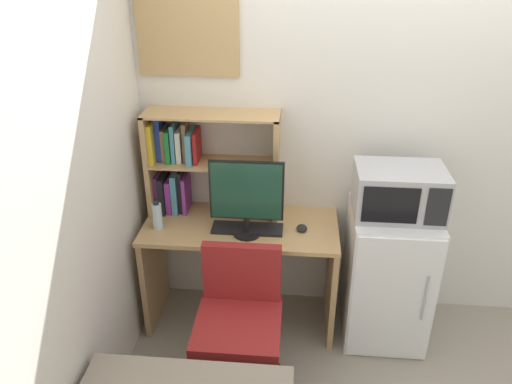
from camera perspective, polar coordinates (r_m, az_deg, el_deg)
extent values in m
cube|color=silver|center=(3.32, 22.45, 6.23)|extent=(6.40, 0.04, 2.60)
cube|color=silver|center=(2.01, -26.76, -8.30)|extent=(0.04, 4.40, 2.60)
cube|color=tan|center=(3.16, -1.77, -3.97)|extent=(1.23, 0.55, 0.03)
cube|color=tan|center=(3.48, -11.57, -8.77)|extent=(0.04, 0.50, 0.73)
cube|color=tan|center=(3.36, 8.60, -9.91)|extent=(0.04, 0.50, 0.73)
cube|color=tan|center=(3.24, -11.88, 3.31)|extent=(0.03, 0.25, 0.68)
cube|color=tan|center=(3.11, 2.35, 2.85)|extent=(0.03, 0.25, 0.68)
cube|color=tan|center=(3.03, -5.15, 8.85)|extent=(0.83, 0.25, 0.01)
cube|color=tan|center=(3.15, -4.92, 3.31)|extent=(0.77, 0.25, 0.01)
cube|color=purple|center=(3.35, -10.95, 0.13)|extent=(0.02, 0.17, 0.25)
cube|color=black|center=(3.33, -10.42, 0.02)|extent=(0.04, 0.21, 0.25)
cube|color=purple|center=(3.33, -9.69, -0.15)|extent=(0.04, 0.19, 0.23)
cube|color=teal|center=(3.31, -9.04, 0.15)|extent=(0.04, 0.19, 0.27)
cube|color=black|center=(3.30, -8.39, 0.33)|extent=(0.03, 0.17, 0.29)
cube|color=purple|center=(3.30, -7.95, -0.05)|extent=(0.02, 0.19, 0.25)
cube|color=gold|center=(3.19, -11.54, 5.79)|extent=(0.03, 0.21, 0.25)
cube|color=navy|center=(3.20, -10.89, 6.14)|extent=(0.03, 0.14, 0.28)
cube|color=brown|center=(3.20, -10.32, 5.50)|extent=(0.02, 0.15, 0.21)
cube|color=#197233|center=(3.18, -9.78, 5.45)|extent=(0.03, 0.18, 0.21)
cube|color=teal|center=(3.17, -9.23, 5.74)|extent=(0.02, 0.17, 0.24)
cube|color=silver|center=(3.17, -8.62, 5.41)|extent=(0.03, 0.16, 0.20)
cube|color=brown|center=(3.16, -7.97, 5.83)|extent=(0.02, 0.14, 0.25)
cube|color=teal|center=(3.14, -7.39, 5.27)|extent=(0.03, 0.22, 0.20)
cube|color=#B21E1E|center=(3.15, -6.76, 5.33)|extent=(0.02, 0.18, 0.20)
cylinder|color=black|center=(3.05, -1.06, -4.73)|extent=(0.17, 0.17, 0.02)
cylinder|color=black|center=(3.02, -1.07, -3.75)|extent=(0.04, 0.04, 0.10)
cube|color=black|center=(2.91, -1.10, 0.16)|extent=(0.44, 0.01, 0.38)
cube|color=#193D2D|center=(2.91, -1.11, 0.12)|extent=(0.42, 0.02, 0.35)
cube|color=black|center=(3.09, -0.99, -4.21)|extent=(0.44, 0.14, 0.02)
ellipsoid|color=black|center=(3.10, 5.27, -4.13)|extent=(0.07, 0.09, 0.03)
cylinder|color=silver|center=(3.13, -11.21, -2.74)|extent=(0.06, 0.06, 0.17)
cylinder|color=black|center=(3.09, -11.37, -1.21)|extent=(0.03, 0.03, 0.02)
cube|color=white|center=(3.33, 14.66, -9.11)|extent=(0.51, 0.52, 0.91)
cube|color=white|center=(3.12, 15.35, -11.96)|extent=(0.49, 0.01, 0.87)
cylinder|color=#B2B2B7|center=(3.12, 18.75, -11.43)|extent=(0.01, 0.01, 0.32)
cube|color=#ADADB2|center=(3.02, 15.96, 0.09)|extent=(0.51, 0.35, 0.29)
cube|color=black|center=(2.85, 15.12, -1.49)|extent=(0.31, 0.01, 0.22)
cube|color=black|center=(2.91, 20.08, -1.67)|extent=(0.12, 0.01, 0.23)
cylinder|color=black|center=(3.16, -1.94, -20.85)|extent=(0.55, 0.55, 0.04)
cylinder|color=black|center=(3.02, -2.01, -18.28)|extent=(0.04, 0.04, 0.40)
cube|color=maroon|center=(2.86, -2.08, -15.15)|extent=(0.48, 0.48, 0.07)
cube|color=maroon|center=(2.90, -1.62, -9.11)|extent=(0.45, 0.06, 0.36)
cube|color=tan|center=(3.06, -7.84, 17.70)|extent=(0.61, 0.02, 0.51)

